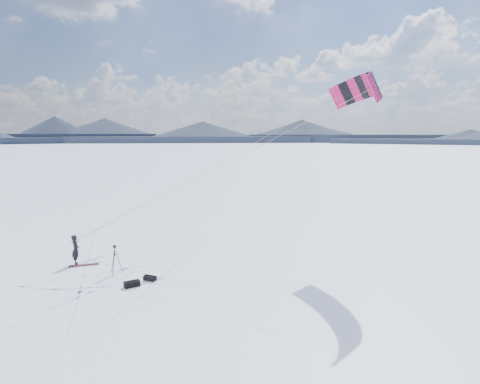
{
  "coord_description": "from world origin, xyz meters",
  "views": [
    {
      "loc": [
        7.43,
        -20.78,
        7.46
      ],
      "look_at": [
        8.85,
        2.2,
        4.07
      ],
      "focal_mm": 30.0,
      "sensor_mm": 36.0,
      "label": 1
    }
  ],
  "objects": [
    {
      "name": "snowkiter",
      "position": [
        -0.6,
        1.93,
        0.0
      ],
      "size": [
        0.62,
        0.74,
        1.72
      ],
      "primitive_type": "imported",
      "rotation": [
        0.0,
        0.0,
        1.96
      ],
      "color": "black",
      "rests_on": "ground"
    },
    {
      "name": "power_kite",
      "position": [
        15.81,
        2.44,
        9.96
      ],
      "size": [
        17.57,
        6.05,
        9.54
      ],
      "color": "#AE134D",
      "rests_on": "ground"
    },
    {
      "name": "snowboard",
      "position": [
        -0.09,
        1.67,
        0.02
      ],
      "size": [
        1.64,
        0.71,
        0.04
      ],
      "primitive_type": "cube",
      "rotation": [
        0.0,
        0.0,
        0.26
      ],
      "color": "maroon",
      "rests_on": "ground"
    },
    {
      "name": "ground",
      "position": [
        0.0,
        0.0,
        0.0
      ],
      "size": [
        1800.0,
        1800.0,
        0.0
      ],
      "primitive_type": "plane",
      "color": "white"
    },
    {
      "name": "tripod",
      "position": [
        2.05,
        0.2,
        1.01
      ],
      "size": [
        0.71,
        0.69,
        1.57
      ],
      "rotation": [
        0.0,
        0.0,
        0.32
      ],
      "color": "black",
      "rests_on": "ground"
    },
    {
      "name": "gear_bag_a",
      "position": [
        3.3,
        -1.73,
        0.15
      ],
      "size": [
        0.83,
        0.66,
        0.34
      ],
      "rotation": [
        0.0,
        0.0,
        0.49
      ],
      "color": "black",
      "rests_on": "ground"
    },
    {
      "name": "horizon_hills",
      "position": [
        -0.0,
        -0.0,
        3.57
      ],
      "size": [
        704.0,
        704.0,
        8.74
      ],
      "color": "#1D2A3D",
      "rests_on": "ground"
    },
    {
      "name": "gear_bag_b",
      "position": [
        4.04,
        -0.92,
        0.13
      ],
      "size": [
        0.71,
        0.56,
        0.29
      ],
      "rotation": [
        0.0,
        0.0,
        -0.46
      ],
      "color": "black",
      "rests_on": "ground"
    },
    {
      "name": "snow_tracks",
      "position": [
        -0.41,
        -0.64,
        0.0
      ],
      "size": [
        17.62,
        14.39,
        0.01
      ],
      "color": "#B2BDE0",
      "rests_on": "ground"
    }
  ]
}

